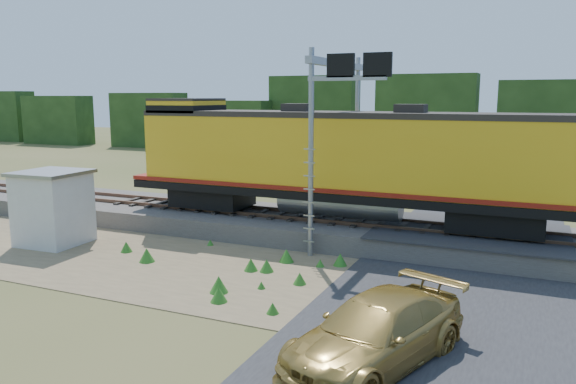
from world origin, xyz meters
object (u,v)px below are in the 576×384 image
at_px(shed, 53,207).
at_px(car, 376,332).
at_px(signal_gantry, 341,102).
at_px(locomotive, 333,159).

distance_m(shed, car, 15.35).
bearing_deg(car, shed, -178.68).
bearing_deg(shed, signal_gantry, 21.48).
relative_size(locomotive, shed, 6.32).
relative_size(locomotive, car, 3.61).
xyz_separation_m(shed, signal_gantry, (10.45, 4.67, 4.15)).
xyz_separation_m(locomotive, signal_gantry, (0.51, -0.68, 2.30)).
xyz_separation_m(locomotive, shed, (-9.94, -5.35, -1.84)).
height_order(locomotive, shed, locomotive).
bearing_deg(signal_gantry, locomotive, 126.89).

